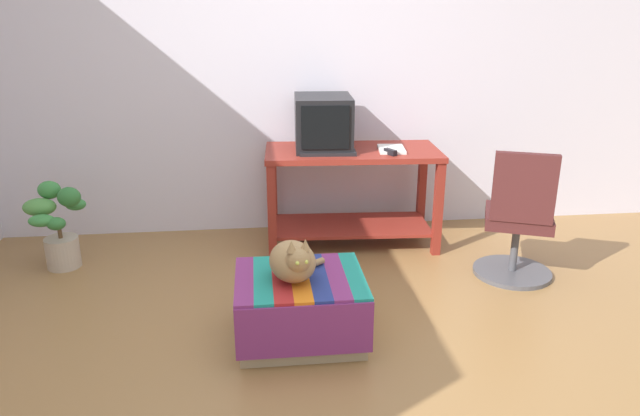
# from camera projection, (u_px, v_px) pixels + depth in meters

# --- Properties ---
(ground_plane) EXTENTS (14.00, 14.00, 0.00)m
(ground_plane) POSITION_uv_depth(u_px,v_px,m) (329.00, 364.00, 2.96)
(ground_plane) COLOR olive
(back_wall) EXTENTS (8.00, 0.10, 2.60)m
(back_wall) POSITION_uv_depth(u_px,v_px,m) (296.00, 66.00, 4.46)
(back_wall) COLOR silver
(back_wall) RESTS_ON ground_plane
(desk) EXTENTS (1.31, 0.67, 0.74)m
(desk) POSITION_uv_depth(u_px,v_px,m) (352.00, 181.00, 4.34)
(desk) COLOR maroon
(desk) RESTS_ON ground_plane
(tv_monitor) EXTENTS (0.43, 0.52, 0.39)m
(tv_monitor) POSITION_uv_depth(u_px,v_px,m) (323.00, 123.00, 4.24)
(tv_monitor) COLOR black
(tv_monitor) RESTS_ON desk
(keyboard) EXTENTS (0.41, 0.18, 0.02)m
(keyboard) POSITION_uv_depth(u_px,v_px,m) (328.00, 153.00, 4.12)
(keyboard) COLOR black
(keyboard) RESTS_ON desk
(book) EXTENTS (0.22, 0.28, 0.02)m
(book) POSITION_uv_depth(u_px,v_px,m) (391.00, 149.00, 4.23)
(book) COLOR white
(book) RESTS_ON desk
(ottoman_with_blanket) EXTENTS (0.69, 0.59, 0.37)m
(ottoman_with_blanket) POSITION_uv_depth(u_px,v_px,m) (300.00, 307.00, 3.14)
(ottoman_with_blanket) COLOR tan
(ottoman_with_blanket) RESTS_ON ground_plane
(cat) EXTENTS (0.34, 0.38, 0.27)m
(cat) POSITION_uv_depth(u_px,v_px,m) (294.00, 261.00, 3.00)
(cat) COLOR #9E7A4C
(cat) RESTS_ON ottoman_with_blanket
(potted_plant) EXTENTS (0.39, 0.37, 0.61)m
(potted_plant) POSITION_uv_depth(u_px,v_px,m) (57.00, 228.00, 3.97)
(potted_plant) COLOR #B7A893
(potted_plant) RESTS_ON ground_plane
(office_chair) EXTENTS (0.55, 0.55, 0.89)m
(office_chair) POSITION_uv_depth(u_px,v_px,m) (518.00, 224.00, 3.78)
(office_chair) COLOR #4C4C51
(office_chair) RESTS_ON ground_plane
(stapler) EXTENTS (0.08, 0.11, 0.04)m
(stapler) POSITION_uv_depth(u_px,v_px,m) (390.00, 152.00, 4.10)
(stapler) COLOR black
(stapler) RESTS_ON desk
(pen) EXTENTS (0.02, 0.14, 0.01)m
(pen) POSITION_uv_depth(u_px,v_px,m) (401.00, 147.00, 4.33)
(pen) COLOR #2351B2
(pen) RESTS_ON desk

